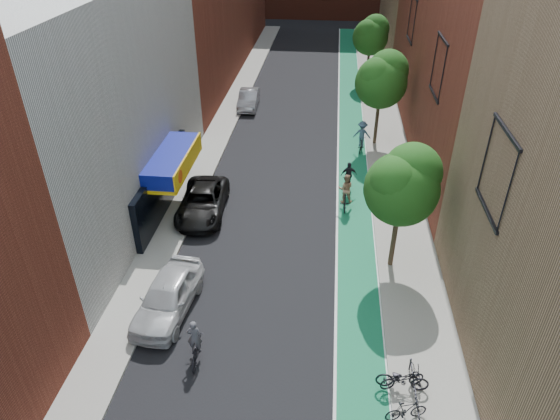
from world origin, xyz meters
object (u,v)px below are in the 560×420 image
(cyclist_lead, at_px, (195,347))
(cyclist_lane_near, at_px, (345,194))
(parked_car_white, at_px, (168,296))
(parked_car_silver, at_px, (249,99))
(parked_car_black, at_px, (203,202))
(cyclist_lane_mid, at_px, (348,181))
(cyclist_lane_far, at_px, (362,137))

(cyclist_lead, distance_m, cyclist_lane_near, 13.15)
(parked_car_white, xyz_separation_m, parked_car_silver, (-0.35, 24.50, -0.11))
(parked_car_black, xyz_separation_m, parked_car_silver, (0.00, 16.63, -0.02))
(parked_car_black, relative_size, cyclist_lane_mid, 2.72)
(parked_car_black, distance_m, cyclist_lead, 10.59)
(cyclist_lane_near, bearing_deg, cyclist_lead, 61.95)
(parked_car_black, distance_m, cyclist_lane_near, 8.12)
(cyclist_lead, bearing_deg, parked_car_silver, -92.10)
(cyclist_lead, distance_m, cyclist_lane_mid, 14.90)
(parked_car_black, relative_size, cyclist_lane_near, 2.51)
(parked_car_black, bearing_deg, cyclist_lane_far, 41.39)
(parked_car_black, height_order, cyclist_lead, cyclist_lead)
(parked_car_silver, bearing_deg, cyclist_lane_near, -64.35)
(parked_car_black, bearing_deg, cyclist_lane_mid, 18.16)
(parked_car_white, distance_m, parked_car_black, 7.88)
(cyclist_lead, height_order, cyclist_lane_mid, cyclist_lane_mid)
(cyclist_lead, bearing_deg, cyclist_lane_mid, -120.61)
(parked_car_silver, bearing_deg, cyclist_lead, -87.49)
(parked_car_black, distance_m, parked_car_silver, 16.63)
(parked_car_silver, relative_size, cyclist_lead, 2.30)
(parked_car_white, xyz_separation_m, cyclist_lane_mid, (7.86, 11.11, -0.07))
(parked_car_white, bearing_deg, cyclist_lane_mid, 60.12)
(parked_car_white, height_order, parked_car_black, parked_car_white)
(cyclist_lane_far, bearing_deg, cyclist_lane_near, 89.84)
(cyclist_lane_near, bearing_deg, cyclist_lane_far, -100.56)
(cyclist_lead, bearing_deg, parked_car_black, -84.91)
(parked_car_white, bearing_deg, parked_car_silver, 96.20)
(parked_car_white, relative_size, cyclist_lead, 2.56)
(cyclist_lead, bearing_deg, cyclist_lane_near, -123.01)
(parked_car_silver, distance_m, cyclist_lane_near, 17.19)
(cyclist_lane_near, relative_size, cyclist_lane_far, 0.98)
(cyclist_lane_mid, bearing_deg, parked_car_black, 11.82)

